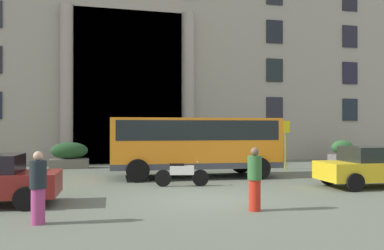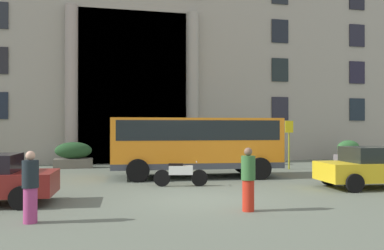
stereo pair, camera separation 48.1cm
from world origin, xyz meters
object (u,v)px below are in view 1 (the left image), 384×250
object	(u,v)px
bus_stop_sign	(286,139)
hedge_planter_west	(69,156)
hedge_planter_far_west	(342,151)
motorcycle_near_kerb	(352,168)
hedge_planter_far_east	(161,153)
pedestrian_woman_dark_dress	(255,179)
motorcycle_far_end	(181,174)
orange_minibus	(194,141)
parked_compact_extra	(377,166)
pedestrian_man_red_shirt	(38,188)
hedge_planter_east	(245,152)

from	to	relation	value
bus_stop_sign	hedge_planter_west	distance (m)	11.16
hedge_planter_far_west	motorcycle_near_kerb	distance (m)	9.00
hedge_planter_far_east	pedestrian_woman_dark_dress	world-z (taller)	pedestrian_woman_dark_dress
bus_stop_sign	hedge_planter_far_west	distance (m)	6.29
motorcycle_far_end	orange_minibus	bearing A→B (deg)	75.95
hedge_planter_far_east	parked_compact_extra	distance (m)	11.25
orange_minibus	pedestrian_man_red_shirt	distance (m)	9.27
hedge_planter_far_west	motorcycle_far_end	distance (m)	14.29
hedge_planter_far_east	hedge_planter_west	xyz separation A→B (m)	(-4.77, 0.31, -0.07)
hedge_planter_west	motorcycle_near_kerb	world-z (taller)	hedge_planter_west
bus_stop_sign	pedestrian_man_red_shirt	size ratio (longest dim) A/B	1.53
hedge_planter_far_west	parked_compact_extra	size ratio (longest dim) A/B	0.35
hedge_planter_west	hedge_planter_far_west	size ratio (longest dim) A/B	1.32
orange_minibus	pedestrian_woman_dark_dress	world-z (taller)	orange_minibus
hedge_planter_west	pedestrian_man_red_shirt	distance (m)	12.74
hedge_planter_east	hedge_planter_west	bearing A→B (deg)	176.95
bus_stop_sign	motorcycle_near_kerb	distance (m)	4.70
hedge_planter_far_west	motorcycle_near_kerb	world-z (taller)	hedge_planter_far_west
hedge_planter_far_east	hedge_planter_far_west	xyz separation A→B (m)	(11.31, 0.17, -0.07)
pedestrian_man_red_shirt	hedge_planter_far_west	bearing A→B (deg)	-86.51
hedge_planter_east	parked_compact_extra	world-z (taller)	hedge_planter_east
parked_compact_extra	motorcycle_near_kerb	bearing A→B (deg)	81.37
hedge_planter_far_east	motorcycle_far_end	size ratio (longest dim) A/B	0.77
orange_minibus	hedge_planter_west	bearing A→B (deg)	138.78
orange_minibus	pedestrian_woman_dark_dress	size ratio (longest dim) A/B	4.46
hedge_planter_far_west	motorcycle_near_kerb	bearing A→B (deg)	-122.50
motorcycle_far_end	motorcycle_near_kerb	size ratio (longest dim) A/B	0.98
orange_minibus	hedge_planter_far_west	xyz separation A→B (m)	(10.82, 5.19, -0.87)
hedge_planter_east	hedge_planter_far_west	xyz separation A→B (m)	(6.52, 0.37, -0.07)
pedestrian_man_red_shirt	bus_stop_sign	bearing A→B (deg)	-83.01
pedestrian_man_red_shirt	hedge_planter_east	bearing A→B (deg)	-72.93
hedge_planter_far_east	motorcycle_near_kerb	size ratio (longest dim) A/B	0.76
hedge_planter_far_east	hedge_planter_far_west	bearing A→B (deg)	0.84
orange_minibus	pedestrian_man_red_shirt	xyz separation A→B (m)	(-5.54, -7.40, -0.72)
hedge_planter_east	hedge_planter_west	world-z (taller)	hedge_planter_east
hedge_planter_far_east	pedestrian_woman_dark_dress	distance (m)	12.29
orange_minibus	bus_stop_sign	distance (m)	5.80
bus_stop_sign	motorcycle_far_end	size ratio (longest dim) A/B	1.27
bus_stop_sign	pedestrian_woman_dark_dress	bearing A→B (deg)	-121.52
orange_minibus	pedestrian_woman_dark_dress	xyz separation A→B (m)	(-0.37, -7.27, -0.71)
pedestrian_woman_dark_dress	pedestrian_man_red_shirt	xyz separation A→B (m)	(-5.17, -0.13, -0.01)
orange_minibus	motorcycle_far_end	world-z (taller)	orange_minibus
motorcycle_far_end	motorcycle_near_kerb	distance (m)	7.17
hedge_planter_east	hedge_planter_west	xyz separation A→B (m)	(-9.56, 0.51, -0.07)
hedge_planter_east	pedestrian_man_red_shirt	bearing A→B (deg)	-128.84
pedestrian_woman_dark_dress	hedge_planter_east	bearing A→B (deg)	71.34
hedge_planter_west	hedge_planter_far_west	bearing A→B (deg)	-0.51
parked_compact_extra	bus_stop_sign	bearing A→B (deg)	95.19
hedge_planter_far_west	motorcycle_far_end	world-z (taller)	hedge_planter_far_west
pedestrian_man_red_shirt	pedestrian_woman_dark_dress	bearing A→B (deg)	-122.63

